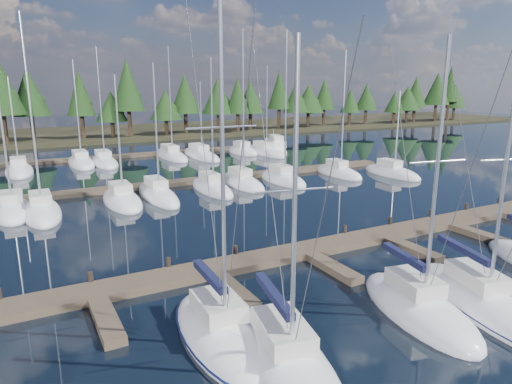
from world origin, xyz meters
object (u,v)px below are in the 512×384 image
front_sailboat_3 (418,308)px  motor_yacht_right (275,148)px  front_sailboat_1 (222,333)px  front_sailboat_2 (286,363)px  front_sailboat_4 (480,302)px  main_dock (309,254)px

front_sailboat_3 → motor_yacht_right: 49.74m
front_sailboat_3 → front_sailboat_1: bearing=165.7°
front_sailboat_2 → front_sailboat_4: 10.31m
main_dock → front_sailboat_1: front_sailboat_1 is taller
front_sailboat_1 → front_sailboat_2: size_ratio=1.26×
motor_yacht_right → front_sailboat_1: bearing=-122.9°
main_dock → motor_yacht_right: (20.02, 37.82, 0.25)m
front_sailboat_1 → front_sailboat_2: front_sailboat_1 is taller
front_sailboat_4 → front_sailboat_3: bearing=163.1°
front_sailboat_2 → motor_yacht_right: bearing=59.9°
front_sailboat_4 → motor_yacht_right: size_ratio=1.49×
front_sailboat_1 → front_sailboat_3: (8.55, -2.18, -0.01)m
main_dock → front_sailboat_1: (-8.16, -5.71, 0.09)m
front_sailboat_1 → front_sailboat_3: 8.83m
front_sailboat_2 → motor_yacht_right: (26.93, 46.41, 0.18)m
main_dock → front_sailboat_4: (3.40, -8.80, 0.07)m
front_sailboat_4 → motor_yacht_right: bearing=70.4°
front_sailboat_1 → motor_yacht_right: size_ratio=1.84×
front_sailboat_3 → motor_yacht_right: size_ratio=1.50×
front_sailboat_3 → front_sailboat_4: size_ratio=1.00×
front_sailboat_3 → front_sailboat_4: front_sailboat_3 is taller
front_sailboat_3 → front_sailboat_4: 3.14m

